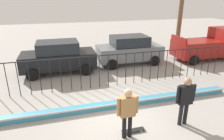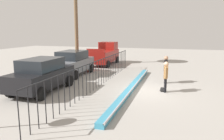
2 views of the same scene
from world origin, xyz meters
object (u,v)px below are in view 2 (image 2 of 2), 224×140
(parked_car_black, at_px, (42,75))
(parked_car_gray, at_px, (73,63))
(skateboarder, at_px, (166,74))
(pickup_truck, at_px, (105,54))
(skateboard, at_px, (162,89))
(camera_operator, at_px, (166,67))

(parked_car_black, relative_size, parked_car_gray, 1.00)
(skateboarder, height_order, pickup_truck, pickup_truck)
(parked_car_gray, relative_size, pickup_truck, 0.91)
(parked_car_gray, xyz_separation_m, pickup_truck, (5.86, -0.63, 0.06))
(skateboarder, xyz_separation_m, skateboard, (0.30, 0.19, -0.99))
(parked_car_black, bearing_deg, pickup_truck, -2.32)
(skateboarder, xyz_separation_m, parked_car_black, (-1.91, 6.78, -0.08))
(skateboarder, bearing_deg, skateboard, 9.38)
(skateboarder, distance_m, pickup_truck, 10.85)
(skateboard, relative_size, parked_car_black, 0.19)
(camera_operator, height_order, pickup_truck, pickup_truck)
(pickup_truck, bearing_deg, skateboard, -143.45)
(camera_operator, relative_size, pickup_truck, 0.39)
(skateboard, bearing_deg, parked_car_black, 91.44)
(skateboarder, relative_size, skateboard, 2.18)
(parked_car_black, bearing_deg, skateboarder, -75.72)
(skateboard, bearing_deg, parked_car_gray, 53.81)
(camera_operator, relative_size, parked_car_black, 0.42)
(skateboard, distance_m, parked_car_black, 7.01)
(skateboarder, bearing_deg, camera_operator, -19.20)
(skateboard, distance_m, camera_operator, 2.13)
(parked_car_black, relative_size, pickup_truck, 0.91)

